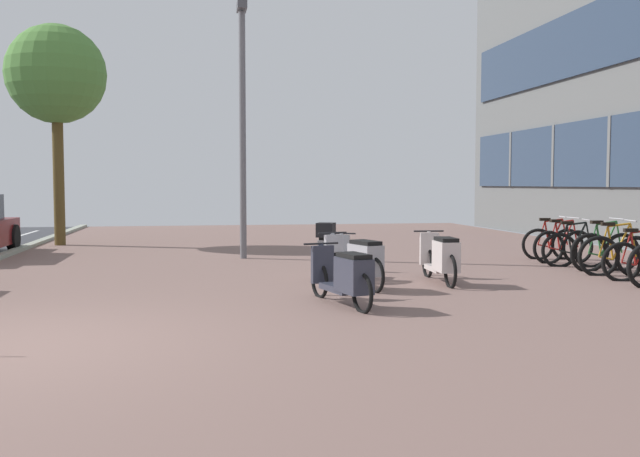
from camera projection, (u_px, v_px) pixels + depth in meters
The scene contains 13 objects.
ground at pixel (163, 343), 7.14m from camera, with size 21.00×40.00×0.13m.
bicycle_rack_02 at pixel (640, 261), 11.51m from camera, with size 1.29×0.48×0.94m.
bicycle_rack_03 at pixel (617, 255), 12.17m from camera, with size 1.37×0.48×1.01m.
bicycle_rack_04 at pixel (605, 252), 12.85m from camera, with size 1.39×0.48×1.00m.
bicycle_rack_05 at pixel (575, 249), 13.47m from camera, with size 1.27×0.47×0.95m.
bicycle_rack_06 at pixel (563, 246), 14.15m from camera, with size 1.33×0.48×0.96m.
bicycle_rack_07 at pixel (553, 244), 14.82m from camera, with size 1.28×0.47×0.95m.
scooter_near at pixel (442, 258), 11.22m from camera, with size 0.52×1.81×0.83m.
scooter_mid at pixel (345, 277), 9.10m from camera, with size 0.72×1.78×0.80m.
scooter_far at pixel (332, 251), 12.11m from camera, with size 0.92×1.52×0.97m.
scooter_extra at pixel (357, 262), 10.72m from camera, with size 0.80×1.81×0.84m.
lamp_post at pixel (242, 116), 14.83m from camera, with size 0.20×0.52×5.41m.
street_tree at pixel (56, 76), 18.00m from camera, with size 2.53×2.53×5.68m.
Camera 1 is at (1.79, -7.22, 1.60)m, focal length 39.32 mm.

